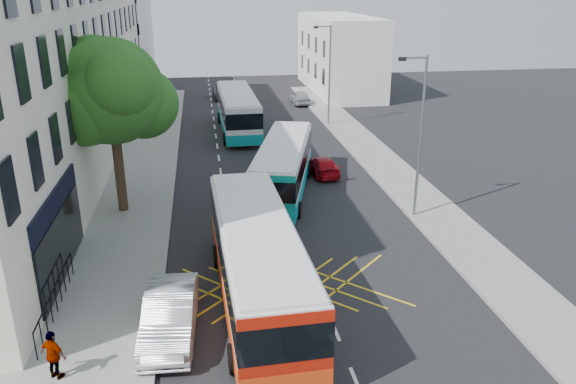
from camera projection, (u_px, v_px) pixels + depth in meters
name	position (u px, v px, depth m)	size (l,w,h in m)	color
pavement_left	(124.00, 211.00, 29.43)	(5.00, 70.00, 0.15)	gray
pavement_right	(415.00, 194.00, 31.73)	(3.00, 70.00, 0.15)	gray
terrace_main	(40.00, 60.00, 35.09)	(8.30, 45.00, 13.50)	#ECE6C5
terrace_far	(111.00, 42.00, 63.95)	(8.00, 20.00, 10.00)	silver
building_right	(339.00, 54.00, 61.41)	(6.00, 18.00, 8.00)	silver
street_tree	(111.00, 93.00, 27.22)	(6.30, 5.70, 8.80)	#382619
lamp_near	(419.00, 130.00, 27.18)	(1.45, 0.15, 8.00)	slate
lamp_far	(328.00, 70.00, 45.69)	(1.45, 0.15, 8.00)	slate
railings	(56.00, 298.00, 20.05)	(0.08, 5.60, 1.14)	black
bus_near	(258.00, 262.00, 20.53)	(3.18, 11.67, 3.26)	silver
bus_mid	(283.00, 167.00, 31.61)	(5.09, 10.79, 2.96)	silver
bus_far	(238.00, 111.00, 44.77)	(3.01, 11.50, 3.22)	silver
parked_car_silver	(170.00, 315.00, 18.90)	(1.66, 4.75, 1.57)	#B9BDC2
red_hatchback	(322.00, 166.00, 35.09)	(1.56, 3.83, 1.11)	#AB0710
distant_car_grey	(223.00, 92.00, 58.36)	(2.07, 4.49, 1.25)	#45484E
distant_car_silver	(300.00, 97.00, 55.48)	(1.59, 3.96, 1.35)	#9D9FA5
pedestrian_far	(54.00, 355.00, 16.60)	(0.94, 0.39, 1.61)	gray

